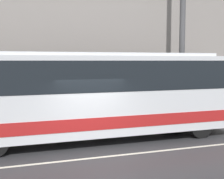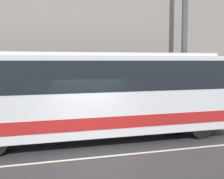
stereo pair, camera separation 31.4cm
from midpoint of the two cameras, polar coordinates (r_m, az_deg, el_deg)
ground_plane at (r=10.42m, az=-3.24°, el=-12.31°), size 60.00×60.00×0.00m
sidewalk at (r=15.32m, az=-8.64°, el=-6.29°), size 60.00×2.43×0.17m
building_facade at (r=16.43m, az=-9.76°, el=10.71°), size 60.00×0.35×9.79m
lane_stripe at (r=10.42m, az=-3.24°, el=-12.29°), size 54.00×0.14×0.01m
transit_bus at (r=12.29m, az=-4.79°, el=-0.34°), size 11.95×2.60×3.45m
utility_pole_near at (r=16.59m, az=12.19°, el=9.88°), size 0.29×0.29×8.66m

